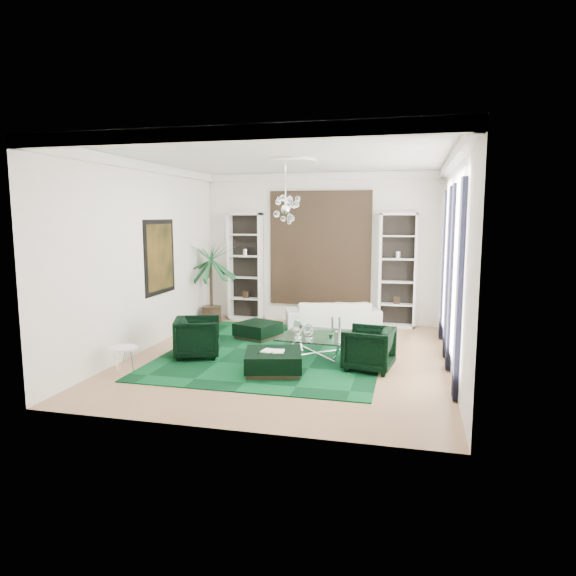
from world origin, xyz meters
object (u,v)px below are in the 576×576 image
(sofa, at_px, (333,314))
(ottoman_side, at_px, (258,331))
(side_table, at_px, (124,361))
(armchair_left, at_px, (198,337))
(armchair_right, at_px, (369,349))
(palm, at_px, (211,272))
(coffee_table, at_px, (317,346))
(ottoman_front, at_px, (273,362))

(sofa, bearing_deg, ottoman_side, 28.78)
(sofa, bearing_deg, side_table, 38.92)
(sofa, distance_m, ottoman_side, 2.11)
(armchair_left, relative_size, side_table, 1.83)
(side_table, bearing_deg, sofa, 56.54)
(armchair_right, distance_m, palm, 5.33)
(side_table, bearing_deg, palm, 91.33)
(coffee_table, distance_m, ottoman_side, 1.97)
(armchair_right, distance_m, side_table, 4.30)
(armchair_left, xyz_separation_m, ottoman_front, (1.70, -0.64, -0.20))
(armchair_right, height_order, ottoman_front, armchair_right)
(ottoman_front, relative_size, palm, 0.36)
(sofa, xyz_separation_m, coffee_table, (0.10, -2.74, -0.11))
(coffee_table, distance_m, ottoman_front, 1.28)
(coffee_table, xyz_separation_m, palm, (-3.19, 2.53, 1.10))
(armchair_right, bearing_deg, coffee_table, -110.83)
(sofa, height_order, armchair_left, armchair_left)
(armchair_left, bearing_deg, armchair_right, -110.94)
(sofa, bearing_deg, ottoman_front, 65.69)
(palm, bearing_deg, coffee_table, -38.40)
(ottoman_side, xyz_separation_m, ottoman_front, (1.00, -2.37, 0.01))
(armchair_left, bearing_deg, ottoman_side, -41.80)
(armchair_left, xyz_separation_m, ottoman_side, (0.70, 1.73, -0.21))
(sofa, xyz_separation_m, palm, (-3.08, -0.21, 0.99))
(armchair_right, bearing_deg, palm, -117.92)
(sofa, xyz_separation_m, ottoman_front, (-0.46, -3.89, -0.14))
(ottoman_side, xyz_separation_m, palm, (-1.63, 1.32, 1.14))
(coffee_table, bearing_deg, ottoman_side, 142.18)
(ottoman_front, xyz_separation_m, side_table, (-2.53, -0.62, 0.03))
(side_table, xyz_separation_m, palm, (-0.10, 4.31, 1.10))
(coffee_table, height_order, ottoman_side, coffee_table)
(sofa, distance_m, palm, 3.25)
(armchair_left, relative_size, ottoman_side, 1.05)
(palm, bearing_deg, armchair_right, -36.32)
(armchair_right, bearing_deg, armchair_left, -82.73)
(ottoman_side, distance_m, ottoman_front, 2.57)
(armchair_right, relative_size, ottoman_side, 1.04)
(sofa, bearing_deg, coffee_table, 74.51)
(armchair_left, distance_m, side_table, 1.52)
(armchair_right, xyz_separation_m, palm, (-4.23, 3.11, 0.94))
(armchair_right, relative_size, coffee_table, 0.65)
(side_table, bearing_deg, ottoman_front, 13.87)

